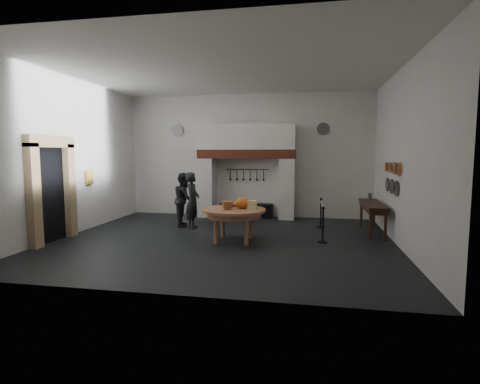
% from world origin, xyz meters
% --- Properties ---
extents(floor, '(9.00, 8.00, 0.02)m').
position_xyz_m(floor, '(0.00, 0.00, 0.00)').
color(floor, black).
rests_on(floor, ground).
extents(ceiling, '(9.00, 8.00, 0.02)m').
position_xyz_m(ceiling, '(0.00, 0.00, 4.50)').
color(ceiling, silver).
rests_on(ceiling, wall_back).
extents(wall_back, '(9.00, 0.02, 4.50)m').
position_xyz_m(wall_back, '(0.00, 4.00, 2.25)').
color(wall_back, silver).
rests_on(wall_back, floor).
extents(wall_front, '(9.00, 0.02, 4.50)m').
position_xyz_m(wall_front, '(0.00, -4.00, 2.25)').
color(wall_front, silver).
rests_on(wall_front, floor).
extents(wall_left, '(0.02, 8.00, 4.50)m').
position_xyz_m(wall_left, '(-4.50, 0.00, 2.25)').
color(wall_left, silver).
rests_on(wall_left, floor).
extents(wall_right, '(0.02, 8.00, 4.50)m').
position_xyz_m(wall_right, '(4.50, 0.00, 2.25)').
color(wall_right, silver).
rests_on(wall_right, floor).
extents(chimney_pier_left, '(0.55, 0.70, 2.15)m').
position_xyz_m(chimney_pier_left, '(-1.48, 3.65, 1.07)').
color(chimney_pier_left, silver).
rests_on(chimney_pier_left, floor).
extents(chimney_pier_right, '(0.55, 0.70, 2.15)m').
position_xyz_m(chimney_pier_right, '(1.48, 3.65, 1.07)').
color(chimney_pier_right, silver).
rests_on(chimney_pier_right, floor).
extents(hearth_brick_band, '(3.50, 0.72, 0.32)m').
position_xyz_m(hearth_brick_band, '(0.00, 3.65, 2.31)').
color(hearth_brick_band, '#9E442B').
rests_on(hearth_brick_band, chimney_pier_left).
extents(chimney_hood, '(3.50, 0.70, 0.90)m').
position_xyz_m(chimney_hood, '(0.00, 3.65, 2.92)').
color(chimney_hood, silver).
rests_on(chimney_hood, hearth_brick_band).
extents(iron_range, '(1.90, 0.45, 0.50)m').
position_xyz_m(iron_range, '(0.00, 3.72, 0.25)').
color(iron_range, black).
rests_on(iron_range, floor).
extents(utensil_rail, '(1.60, 0.02, 0.02)m').
position_xyz_m(utensil_rail, '(0.00, 3.92, 1.75)').
color(utensil_rail, black).
rests_on(utensil_rail, wall_back).
extents(door_recess, '(0.04, 1.10, 2.50)m').
position_xyz_m(door_recess, '(-4.47, -1.00, 1.25)').
color(door_recess, black).
rests_on(door_recess, floor).
extents(door_jamb_near, '(0.22, 0.30, 2.60)m').
position_xyz_m(door_jamb_near, '(-4.38, -1.70, 1.30)').
color(door_jamb_near, tan).
rests_on(door_jamb_near, floor).
extents(door_jamb_far, '(0.22, 0.30, 2.60)m').
position_xyz_m(door_jamb_far, '(-4.38, -0.30, 1.30)').
color(door_jamb_far, tan).
rests_on(door_jamb_far, floor).
extents(door_lintel, '(0.22, 1.70, 0.30)m').
position_xyz_m(door_lintel, '(-4.38, -1.00, 2.65)').
color(door_lintel, tan).
rests_on(door_lintel, door_jamb_near).
extents(wall_plaque, '(0.05, 0.34, 0.44)m').
position_xyz_m(wall_plaque, '(-4.45, 0.80, 1.60)').
color(wall_plaque, gold).
rests_on(wall_plaque, wall_left).
extents(work_table, '(1.96, 1.96, 0.07)m').
position_xyz_m(work_table, '(0.30, -0.06, 0.84)').
color(work_table, tan).
rests_on(work_table, floor).
extents(pumpkin, '(0.36, 0.36, 0.31)m').
position_xyz_m(pumpkin, '(0.50, 0.04, 1.03)').
color(pumpkin, orange).
rests_on(pumpkin, work_table).
extents(cheese_block_big, '(0.22, 0.22, 0.24)m').
position_xyz_m(cheese_block_big, '(0.80, -0.11, 0.99)').
color(cheese_block_big, '#F1DE90').
rests_on(cheese_block_big, work_table).
extents(cheese_block_small, '(0.18, 0.18, 0.20)m').
position_xyz_m(cheese_block_small, '(0.78, 0.19, 0.97)').
color(cheese_block_small, '#DBC983').
rests_on(cheese_block_small, work_table).
extents(wicker_basket, '(0.37, 0.37, 0.22)m').
position_xyz_m(wicker_basket, '(0.15, -0.21, 0.98)').
color(wicker_basket, olive).
rests_on(wicker_basket, work_table).
extents(bread_loaf, '(0.31, 0.18, 0.13)m').
position_xyz_m(bread_loaf, '(0.20, 0.29, 0.94)').
color(bread_loaf, '#A17A39').
rests_on(bread_loaf, work_table).
extents(visitor_near, '(0.46, 0.67, 1.76)m').
position_xyz_m(visitor_near, '(-1.30, 1.35, 0.88)').
color(visitor_near, black).
rests_on(visitor_near, floor).
extents(visitor_far, '(0.87, 0.99, 1.73)m').
position_xyz_m(visitor_far, '(-1.70, 1.75, 0.86)').
color(visitor_far, black).
rests_on(visitor_far, floor).
extents(side_table, '(0.55, 2.20, 0.06)m').
position_xyz_m(side_table, '(4.10, 1.65, 0.87)').
color(side_table, '#321C12').
rests_on(side_table, floor).
extents(pewter_jug, '(0.12, 0.12, 0.22)m').
position_xyz_m(pewter_jug, '(4.10, 2.25, 1.01)').
color(pewter_jug, '#535359').
rests_on(pewter_jug, side_table).
extents(copper_pan_a, '(0.03, 0.34, 0.34)m').
position_xyz_m(copper_pan_a, '(4.46, 0.20, 1.95)').
color(copper_pan_a, '#C6662D').
rests_on(copper_pan_a, wall_right).
extents(copper_pan_b, '(0.03, 0.32, 0.32)m').
position_xyz_m(copper_pan_b, '(4.46, 0.75, 1.95)').
color(copper_pan_b, '#C6662D').
rests_on(copper_pan_b, wall_right).
extents(copper_pan_c, '(0.03, 0.30, 0.30)m').
position_xyz_m(copper_pan_c, '(4.46, 1.30, 1.95)').
color(copper_pan_c, '#C6662D').
rests_on(copper_pan_c, wall_right).
extents(copper_pan_d, '(0.03, 0.28, 0.28)m').
position_xyz_m(copper_pan_d, '(4.46, 1.85, 1.95)').
color(copper_pan_d, '#C6662D').
rests_on(copper_pan_d, wall_right).
extents(pewter_plate_left, '(0.03, 0.40, 0.40)m').
position_xyz_m(pewter_plate_left, '(4.46, 0.40, 1.45)').
color(pewter_plate_left, '#4C4C51').
rests_on(pewter_plate_left, wall_right).
extents(pewter_plate_mid, '(0.03, 0.40, 0.40)m').
position_xyz_m(pewter_plate_mid, '(4.46, 1.00, 1.45)').
color(pewter_plate_mid, '#4C4C51').
rests_on(pewter_plate_mid, wall_right).
extents(pewter_plate_right, '(0.03, 0.40, 0.40)m').
position_xyz_m(pewter_plate_right, '(4.46, 1.60, 1.45)').
color(pewter_plate_right, '#4C4C51').
rests_on(pewter_plate_right, wall_right).
extents(pewter_plate_back_left, '(0.44, 0.03, 0.44)m').
position_xyz_m(pewter_plate_back_left, '(-2.70, 3.96, 3.20)').
color(pewter_plate_back_left, '#4C4C51').
rests_on(pewter_plate_back_left, wall_back).
extents(pewter_plate_back_right, '(0.44, 0.03, 0.44)m').
position_xyz_m(pewter_plate_back_right, '(2.70, 3.96, 3.20)').
color(pewter_plate_back_right, '#4C4C51').
rests_on(pewter_plate_back_right, wall_back).
extents(barrier_post_near, '(0.05, 0.05, 0.90)m').
position_xyz_m(barrier_post_near, '(2.63, 0.21, 0.45)').
color(barrier_post_near, black).
rests_on(barrier_post_near, floor).
extents(barrier_post_far, '(0.05, 0.05, 0.90)m').
position_xyz_m(barrier_post_far, '(2.63, 2.21, 0.45)').
color(barrier_post_far, black).
rests_on(barrier_post_far, floor).
extents(barrier_rope, '(0.04, 2.00, 0.04)m').
position_xyz_m(barrier_rope, '(2.63, 1.21, 0.85)').
color(barrier_rope, white).
rests_on(barrier_rope, barrier_post_near).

